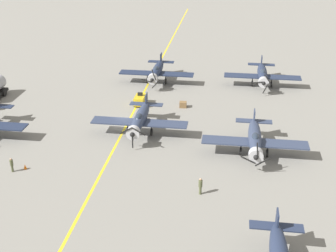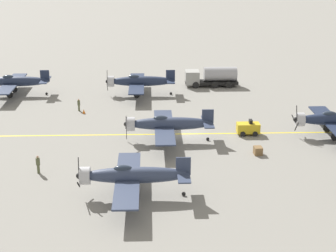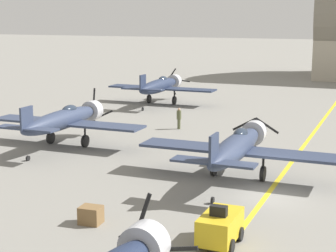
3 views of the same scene
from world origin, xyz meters
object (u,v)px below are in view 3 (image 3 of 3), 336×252
Objects in this scene: airplane_mid_left at (64,120)px; ground_crew_inspecting at (179,118)px; airplane_mid_center at (237,147)px; tow_tractor at (220,227)px; supply_crate_by_tanker at (91,215)px; airplane_far_left at (160,86)px.

airplane_mid_left is 10.73m from ground_crew_inspecting.
airplane_mid_center is 9.68m from tow_tractor.
airplane_mid_left is at bearing 126.66° from supply_crate_by_tanker.
airplane_far_left is at bearing 89.81° from airplane_mid_left.
airplane_mid_left is at bearing 140.80° from tow_tractor.
ground_crew_inspecting is (5.48, 9.17, -1.02)m from airplane_mid_left.
tow_tractor is (1.89, -9.42, -1.22)m from airplane_mid_center.
airplane_mid_center is at bearing 64.95° from supply_crate_by_tanker.
airplane_mid_left is 1.00× the size of airplane_mid_center.
tow_tractor is 2.60× the size of supply_crate_by_tanker.
airplane_mid_left is at bearing -80.73° from airplane_far_left.
supply_crate_by_tanker is (10.93, -33.96, -1.60)m from airplane_far_left.
airplane_far_left is 38.11m from tow_tractor.
airplane_mid_center is 6.60× the size of ground_crew_inspecting.
ground_crew_inspecting is at bearing -54.47° from airplane_far_left.
tow_tractor is (15.93, -12.99, -1.22)m from airplane_mid_left.
airplane_mid_center is at bearing -17.96° from airplane_mid_left.
airplane_mid_left reaches higher than tow_tractor.
ground_crew_inspecting is 1.82× the size of supply_crate_by_tanker.
airplane_far_left is at bearing 116.85° from tow_tractor.
airplane_mid_left is at bearing 157.25° from airplane_mid_center.
airplane_mid_center is 10.49m from supply_crate_by_tanker.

